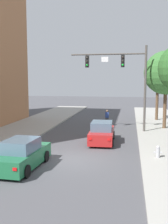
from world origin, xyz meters
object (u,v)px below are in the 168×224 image
Objects in this scene: traffic_signal_mast at (124,72)px; pedestrian_crossing_road at (107,117)px; car_lead_red at (102,133)px; fire_hydrant at (158,152)px; street_tree_third at (158,78)px; street_tree_second at (166,73)px; car_following_green at (22,155)px.

pedestrian_crossing_road is (-1.69, 3.13, -4.44)m from traffic_signal_mast.
traffic_signal_mast reaches higher than car_lead_red.
street_tree_third is (1.33, 15.39, 4.43)m from fire_hydrant.
street_tree_second is at bearing 26.15° from traffic_signal_mast.
car_lead_red is 5.37m from fire_hydrant.
fire_hydrant is at bearing -46.02° from car_lead_red.
car_lead_red is at bearing 61.89° from car_following_green.
car_following_green is 7.77m from fire_hydrant.
car_following_green is 20.53m from street_tree_third.
car_following_green is at bearing -159.16° from fire_hydrant.
fire_hydrant is at bearing -74.24° from traffic_signal_mast.
car_lead_red is (-1.42, -4.29, -4.63)m from traffic_signal_mast.
car_following_green is (-4.96, -10.92, -4.63)m from traffic_signal_mast.
street_tree_third is at bearing 37.70° from pedestrian_crossing_road.
car_following_green is at bearing -103.11° from pedestrian_crossing_road.
car_lead_red reaches higher than fire_hydrant.
street_tree_second is (5.54, -1.24, 4.42)m from pedestrian_crossing_road.
traffic_signal_mast is at bearing -116.61° from street_tree_third.
traffic_signal_mast is 4.57× the size of pedestrian_crossing_road.
fire_hydrant is (2.30, -8.15, -4.84)m from traffic_signal_mast.
fire_hydrant is 0.10× the size of street_tree_second.
fire_hydrant is at bearing -70.51° from pedestrian_crossing_road.
street_tree_second is (8.81, 12.80, 4.61)m from car_following_green.
car_following_green is at bearing -124.53° from street_tree_second.
car_lead_red and car_following_green have the same top height.
car_lead_red is 9.34m from street_tree_second.
traffic_signal_mast is 10.42× the size of fire_hydrant.
street_tree_second reaches higher than fire_hydrant.
fire_hydrant is 16.07m from street_tree_third.
street_tree_second is (5.27, 6.18, 4.61)m from car_lead_red.
traffic_signal_mast reaches higher than fire_hydrant.
car_lead_red is 0.68× the size of street_tree_third.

